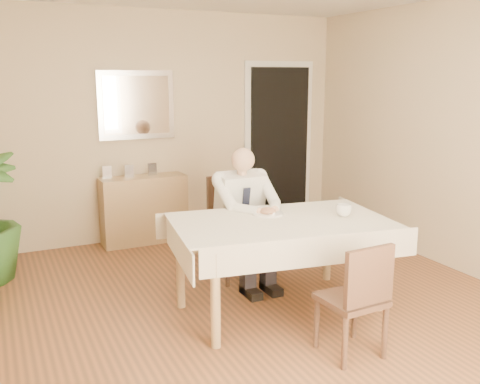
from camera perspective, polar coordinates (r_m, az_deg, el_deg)
name	(u,v)px	position (r m, az deg, el deg)	size (l,w,h in m)	color
room	(260,155)	(3.96, 2.17, 3.97)	(5.00, 5.02, 2.60)	brown
doorway	(279,145)	(6.88, 4.16, 4.99)	(0.96, 0.07, 2.10)	white
mirror	(136,105)	(6.15, -10.99, 9.08)	(0.86, 0.04, 0.76)	silver
dining_table	(280,230)	(4.28, 4.32, -4.09)	(1.85, 1.25, 0.75)	#99794A
chair_far	(234,220)	(5.07, -0.65, -2.96)	(0.46, 0.46, 0.95)	#472A1E
chair_near	(358,295)	(3.69, 12.51, -10.69)	(0.40, 0.41, 0.81)	#472A1E
seated_man	(248,211)	(4.78, 0.82, -2.01)	(0.48, 0.72, 1.24)	white
plate	(268,214)	(4.41, 2.95, -2.31)	(0.26, 0.26, 0.02)	white
food	(268,211)	(4.41, 2.96, -2.04)	(0.14, 0.14, 0.06)	#966445
knife	(275,213)	(4.37, 3.79, -2.22)	(0.01, 0.01, 0.13)	silver
fork	(267,214)	(4.34, 2.86, -2.33)	(0.01, 0.01, 0.13)	silver
coffee_mug	(344,210)	(4.42, 11.01, -1.93)	(0.13, 0.13, 0.10)	white
sideboard	(144,210)	(6.18, -10.20, -1.85)	(0.96, 0.32, 0.76)	#99794A
photo_frame_left	(107,172)	(6.06, -14.01, 2.07)	(0.10, 0.02, 0.14)	silver
photo_frame_center	(129,171)	(6.07, -11.75, 2.20)	(0.10, 0.02, 0.14)	silver
photo_frame_right	(152,169)	(6.15, -9.35, 2.42)	(0.10, 0.02, 0.14)	silver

